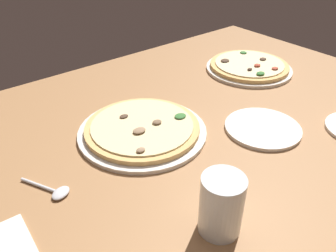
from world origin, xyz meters
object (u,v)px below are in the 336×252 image
pizza_main (142,129)px  pizza_side (249,67)px  water_glass (221,208)px  side_plate (263,128)px  spoon (55,191)px

pizza_main → pizza_side: 50.19cm
water_glass → side_plate: (-30.68, -14.60, -4.33)cm
water_glass → side_plate: size_ratio=0.60×
pizza_side → pizza_main: bearing=9.5°
pizza_main → pizza_side: bearing=-170.5°
pizza_side → water_glass: 69.18cm
water_glass → spoon: size_ratio=1.00×
spoon → side_plate: bearing=166.9°
pizza_main → side_plate: pizza_main is taller
pizza_main → spoon: pizza_main is taller
pizza_main → water_glass: size_ratio=2.80×
pizza_main → pizza_side: size_ratio=1.10×
water_glass → spoon: (18.48, -26.01, -4.33)cm
side_plate → spoon: (49.16, -11.41, 0.00)cm
pizza_main → side_plate: bearing=144.2°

